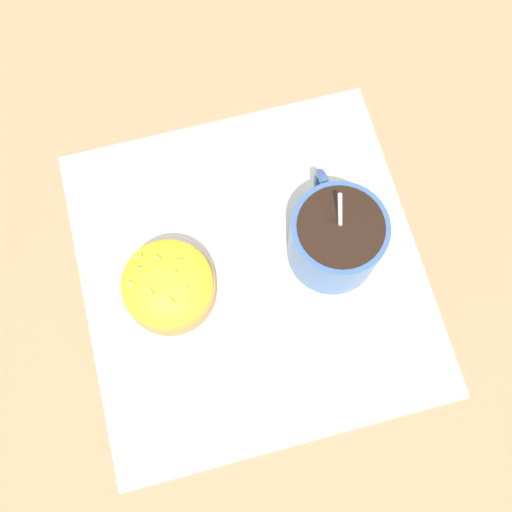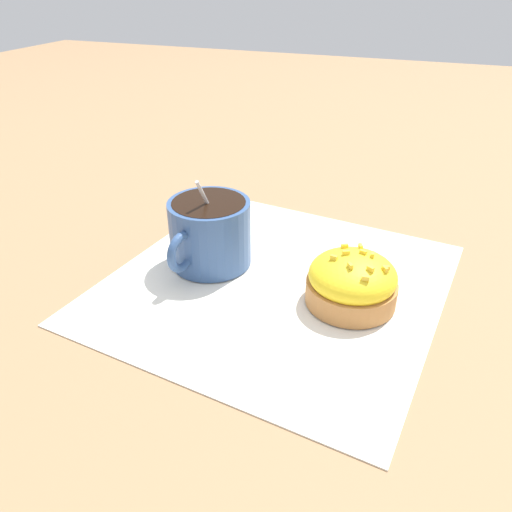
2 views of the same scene
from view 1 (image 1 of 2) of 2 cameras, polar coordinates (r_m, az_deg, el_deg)
ground_plane at (r=0.60m, az=-0.42°, el=-1.40°), size 3.00×3.00×0.00m
paper_napkin at (r=0.60m, az=-0.42°, el=-1.36°), size 0.38×0.38×0.00m
coffee_cup at (r=0.57m, az=7.63°, el=1.77°), size 0.09×0.12×0.11m
frosted_pastry at (r=0.58m, az=-8.37°, el=-2.75°), size 0.09×0.09×0.06m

